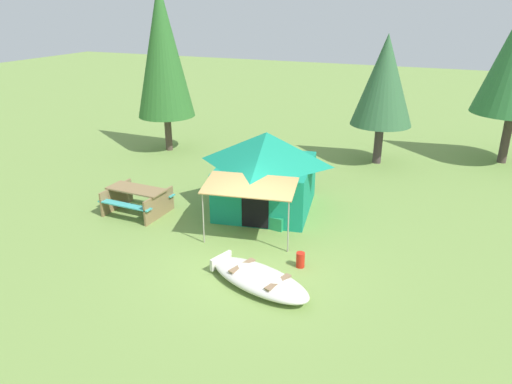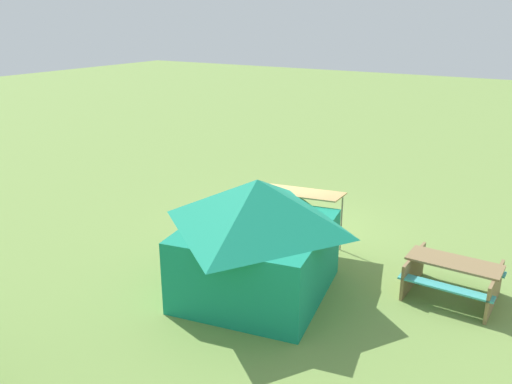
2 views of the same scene
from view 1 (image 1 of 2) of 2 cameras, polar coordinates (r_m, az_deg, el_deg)
name	(u,v)px [view 1 (image 1 of 2)]	position (r m, az deg, el deg)	size (l,w,h in m)	color
ground_plane	(250,259)	(11.92, -0.73, -8.00)	(80.00, 80.00, 0.00)	olive
beached_rowboat	(259,279)	(10.78, 0.35, -10.29)	(2.80, 1.78, 0.38)	silver
canvas_cabin_tent	(266,170)	(14.30, 1.23, 2.66)	(3.36, 4.67, 2.39)	#158B69
picnic_table	(137,198)	(14.67, -13.97, -0.65)	(1.80, 1.46, 0.78)	olive
cooler_box	(280,221)	(13.43, 2.81, -3.52)	(0.52, 0.38, 0.37)	#238F57
fuel_can	(300,260)	(11.56, 5.31, -8.04)	(0.21, 0.21, 0.38)	red
pine_tree_back_right	(384,81)	(18.77, 15.03, 12.66)	(2.30, 2.30, 4.87)	#433537
pine_tree_far_center	(163,51)	(20.14, -11.05, 16.16)	(2.32, 2.32, 6.72)	#4D3C34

